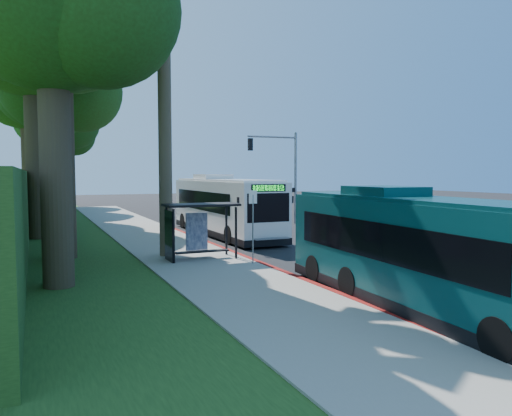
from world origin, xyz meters
name	(u,v)px	position (x,y,z in m)	size (l,w,h in m)	color
ground	(306,243)	(0.00, 0.00, 0.00)	(140.00, 140.00, 0.00)	black
sidewalk	(177,251)	(-7.30, 0.00, 0.06)	(4.50, 70.00, 0.12)	gray
red_curb	(252,260)	(-5.00, -4.00, 0.07)	(0.25, 30.00, 0.13)	maroon
grass_verge	(49,245)	(-13.00, 5.00, 0.03)	(8.00, 70.00, 0.06)	#234719
bus_shelter	(195,221)	(-7.26, -2.86, 1.81)	(3.20, 1.51, 2.55)	black
stop_sign_pole	(253,217)	(-5.40, -5.00, 2.08)	(0.35, 0.06, 3.17)	gray
traffic_signal_pole	(284,166)	(3.78, 10.00, 4.42)	(4.10, 0.30, 7.00)	gray
tree_0	(60,5)	(-12.40, -0.02, 11.20)	(8.40, 8.00, 15.70)	#382B1E
tree_1	(34,18)	(-13.37, 7.98, 12.73)	(10.50, 10.00, 18.26)	#382B1E
tree_2	(57,83)	(-11.89, 15.98, 10.48)	(8.82, 8.40, 15.12)	#382B1E
tree_3	(27,79)	(-13.88, 23.98, 11.98)	(10.08, 9.60, 17.28)	#382B1E
tree_4	(55,116)	(-11.40, 31.98, 9.73)	(8.40, 8.00, 14.14)	#382B1E
tree_5	(62,130)	(-10.41, 39.99, 8.96)	(7.35, 7.00, 12.86)	#382B1E
white_bus	(224,205)	(-2.78, 5.51, 1.86)	(2.81, 12.82, 3.82)	white
teal_bus	(421,251)	(-3.74, -13.05, 1.70)	(3.16, 11.78, 3.47)	#0A3839
pickup	(256,218)	(0.74, 8.44, 0.72)	(2.38, 5.16, 1.43)	silver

